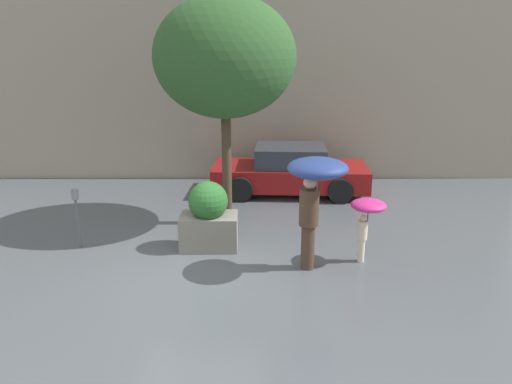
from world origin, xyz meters
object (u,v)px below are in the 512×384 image
at_px(parking_meter, 76,206).
at_px(person_child, 367,212).
at_px(planter_box, 209,217).
at_px(street_tree, 225,58).
at_px(parked_car_near, 290,171).
at_px(person_adult, 315,183).

bearing_deg(parking_meter, person_child, -6.69).
xyz_separation_m(planter_box, parking_meter, (-2.63, 0.01, 0.23)).
bearing_deg(street_tree, person_child, -37.11).
distance_m(parked_car_near, street_tree, 4.17).
bearing_deg(street_tree, parking_meter, -154.57).
bearing_deg(street_tree, parked_car_near, 55.75).
bearing_deg(street_tree, person_adult, -55.32).
bearing_deg(planter_box, person_child, -12.15).
height_order(person_adult, street_tree, street_tree).
xyz_separation_m(person_adult, street_tree, (-1.68, 2.43, 2.02)).
height_order(parked_car_near, street_tree, street_tree).
xyz_separation_m(person_adult, parking_meter, (-4.61, 1.04, -0.78)).
height_order(person_child, parked_car_near, parked_car_near).
xyz_separation_m(planter_box, person_child, (3.01, -0.65, 0.35)).
height_order(parked_car_near, parking_meter, parked_car_near).
relative_size(planter_box, street_tree, 0.28).
xyz_separation_m(person_child, parked_car_near, (-1.14, 4.37, -0.40)).
xyz_separation_m(planter_box, street_tree, (0.30, 1.41, 3.03)).
bearing_deg(person_child, parked_car_near, 95.38).
height_order(street_tree, parking_meter, street_tree).
bearing_deg(person_adult, street_tree, 169.17).
height_order(person_adult, parked_car_near, person_adult).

